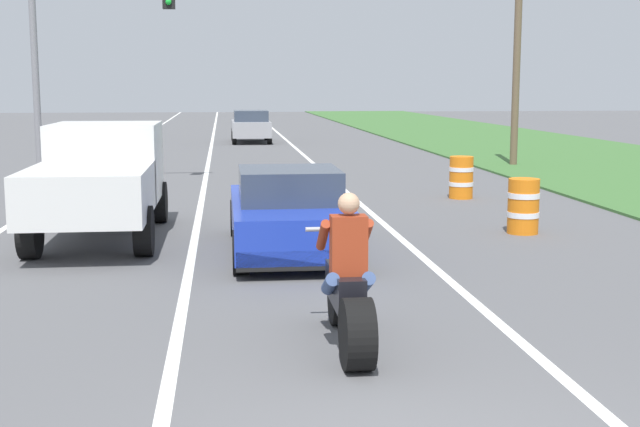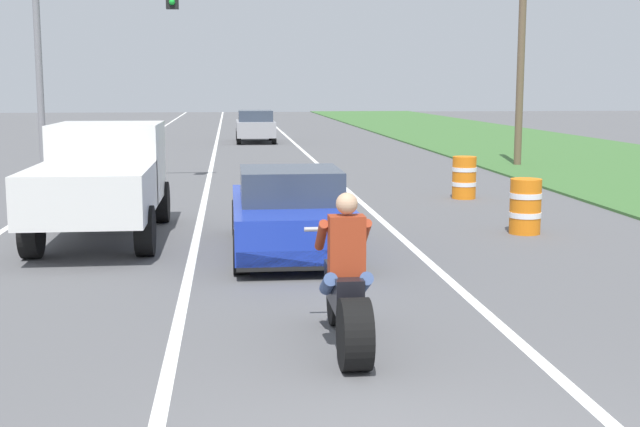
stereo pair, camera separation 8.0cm
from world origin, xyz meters
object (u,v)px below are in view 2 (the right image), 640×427
object	(u,v)px
construction_barrel_mid	(464,177)
traffic_light_mast_near	(84,35)
pickup_truck_left_lane_white	(102,176)
sports_car_blue	(290,214)
distant_car_far_ahead	(255,126)
motorcycle_with_rider	(346,294)
construction_barrel_nearest	(525,206)

from	to	relation	value
construction_barrel_mid	traffic_light_mast_near	bearing A→B (deg)	158.73
pickup_truck_left_lane_white	sports_car_blue	bearing A→B (deg)	-26.40
construction_barrel_mid	distant_car_far_ahead	size ratio (longest dim) A/B	0.25
sports_car_blue	construction_barrel_mid	xyz separation A→B (m)	(4.58, 6.10, -0.13)
motorcycle_with_rider	sports_car_blue	bearing A→B (deg)	92.25
motorcycle_with_rider	sports_car_blue	world-z (taller)	motorcycle_with_rider
motorcycle_with_rider	construction_barrel_mid	size ratio (longest dim) A/B	2.21
sports_car_blue	construction_barrel_nearest	xyz separation A→B (m)	(4.37, 1.28, -0.13)
sports_car_blue	construction_barrel_nearest	size ratio (longest dim) A/B	4.30
pickup_truck_left_lane_white	construction_barrel_nearest	world-z (taller)	pickup_truck_left_lane_white
distant_car_far_ahead	sports_car_blue	bearing A→B (deg)	-90.59
motorcycle_with_rider	traffic_light_mast_near	world-z (taller)	traffic_light_mast_near
sports_car_blue	traffic_light_mast_near	bearing A→B (deg)	115.78
pickup_truck_left_lane_white	distant_car_far_ahead	bearing A→B (deg)	82.18
distant_car_far_ahead	construction_barrel_mid	bearing A→B (deg)	-78.12
traffic_light_mast_near	distant_car_far_ahead	xyz separation A→B (m)	(4.96, 16.86, -3.18)
construction_barrel_nearest	distant_car_far_ahead	xyz separation A→B (m)	(-4.09, 25.29, 0.27)
construction_barrel_mid	construction_barrel_nearest	bearing A→B (deg)	-92.56
sports_car_blue	distant_car_far_ahead	distance (m)	26.57
motorcycle_with_rider	distant_car_far_ahead	xyz separation A→B (m)	(0.07, 31.74, 0.18)
construction_barrel_nearest	distant_car_far_ahead	world-z (taller)	distant_car_far_ahead
pickup_truck_left_lane_white	motorcycle_with_rider	bearing A→B (deg)	-63.47
pickup_truck_left_lane_white	traffic_light_mast_near	size ratio (longest dim) A/B	0.80
construction_barrel_nearest	pickup_truck_left_lane_white	bearing A→B (deg)	177.78
motorcycle_with_rider	pickup_truck_left_lane_white	bearing A→B (deg)	116.53
motorcycle_with_rider	distant_car_far_ahead	world-z (taller)	motorcycle_with_rider
construction_barrel_mid	distant_car_far_ahead	bearing A→B (deg)	101.88
distant_car_far_ahead	traffic_light_mast_near	bearing A→B (deg)	-106.39
sports_car_blue	distant_car_far_ahead	bearing A→B (deg)	89.41
sports_car_blue	construction_barrel_mid	distance (m)	7.63
traffic_light_mast_near	construction_barrel_nearest	distance (m)	12.84
traffic_light_mast_near	distant_car_far_ahead	distance (m)	17.86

